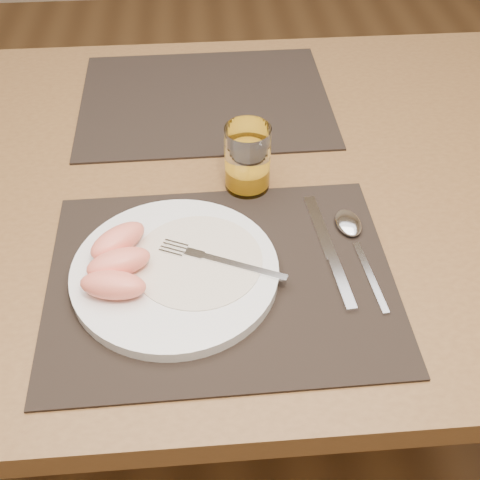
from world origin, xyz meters
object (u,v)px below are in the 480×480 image
at_px(plate, 175,272).
at_px(placemat_near, 221,278).
at_px(fork, 211,258).
at_px(placemat_far, 205,100).
at_px(knife, 332,259).
at_px(spoon, 351,230).
at_px(table, 218,214).
at_px(juice_glass, 247,161).

bearing_deg(plate, placemat_near, -7.17).
bearing_deg(fork, placemat_far, 89.16).
xyz_separation_m(knife, spoon, (0.04, 0.05, 0.00)).
bearing_deg(spoon, knife, -126.27).
xyz_separation_m(placemat_far, spoon, (0.19, -0.37, 0.01)).
relative_size(table, placemat_far, 3.11).
bearing_deg(plate, knife, 3.34).
height_order(placemat_near, juice_glass, juice_glass).
bearing_deg(table, fork, -94.57).
relative_size(plate, knife, 1.22).
distance_m(spoon, juice_glass, 0.18).
distance_m(table, placemat_near, 0.24).
xyz_separation_m(plate, knife, (0.21, 0.01, -0.01)).
distance_m(placemat_far, fork, 0.42).
bearing_deg(plate, placemat_far, 82.83).
height_order(table, placemat_near, placemat_near).
distance_m(plate, fork, 0.05).
bearing_deg(placemat_near, juice_glass, 74.77).
bearing_deg(placemat_far, juice_glass, -77.65).
bearing_deg(knife, plate, -176.66).
bearing_deg(plate, table, 73.16).
relative_size(placemat_near, juice_glass, 4.37).
bearing_deg(table, placemat_far, 92.59).
bearing_deg(table, plate, -106.84).
xyz_separation_m(table, juice_glass, (0.05, -0.03, 0.13)).
bearing_deg(placemat_near, knife, 7.44).
relative_size(placemat_far, spoon, 2.34).
relative_size(plate, spoon, 1.41).
height_order(placemat_near, fork, fork).
xyz_separation_m(table, spoon, (0.18, -0.15, 0.09)).
distance_m(placemat_far, spoon, 0.42).
bearing_deg(juice_glass, plate, -121.58).
bearing_deg(placemat_near, placemat_far, 90.63).
relative_size(table, fork, 8.44).
distance_m(table, placemat_far, 0.24).
height_order(plate, fork, fork).
bearing_deg(placemat_far, spoon, -62.66).
bearing_deg(placemat_far, fork, -90.84).
relative_size(table, placemat_near, 3.11).
relative_size(placemat_far, plate, 1.67).
relative_size(placemat_far, fork, 2.71).
bearing_deg(knife, juice_glass, 121.01).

